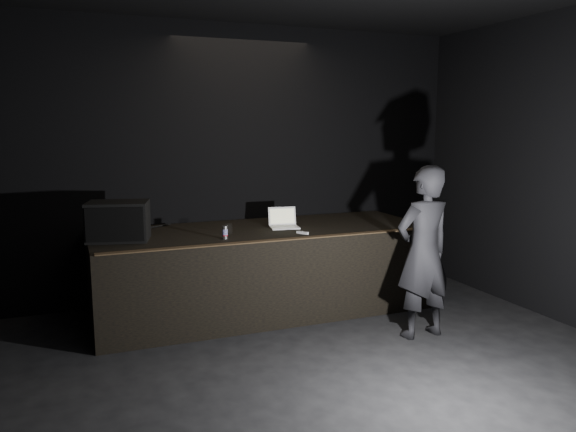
# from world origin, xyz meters

# --- Properties ---
(ground) EXTENTS (7.00, 7.00, 0.00)m
(ground) POSITION_xyz_m (0.00, 0.00, 0.00)
(ground) COLOR black
(ground) RESTS_ON ground
(room_walls) EXTENTS (6.10, 7.10, 3.52)m
(room_walls) POSITION_xyz_m (0.00, 0.00, 2.02)
(room_walls) COLOR black
(room_walls) RESTS_ON ground
(stage_riser) EXTENTS (4.00, 1.50, 1.00)m
(stage_riser) POSITION_xyz_m (0.00, 2.73, 0.50)
(stage_riser) COLOR black
(stage_riser) RESTS_ON ground
(riser_lip) EXTENTS (3.92, 0.10, 0.01)m
(riser_lip) POSITION_xyz_m (0.00, 2.02, 1.01)
(riser_lip) COLOR brown
(riser_lip) RESTS_ON stage_riser
(stage_monitor) EXTENTS (0.72, 0.60, 0.42)m
(stage_monitor) POSITION_xyz_m (-1.67, 2.66, 1.21)
(stage_monitor) COLOR black
(stage_monitor) RESTS_ON stage_riser
(cable) EXTENTS (0.91, 0.51, 0.02)m
(cable) POSITION_xyz_m (-1.44, 3.15, 1.01)
(cable) COLOR black
(cable) RESTS_ON stage_riser
(laptop) EXTENTS (0.39, 0.36, 0.23)m
(laptop) POSITION_xyz_m (0.27, 2.74, 1.06)
(laptop) COLOR silver
(laptop) RESTS_ON stage_riser
(beer_can) EXTENTS (0.06, 0.06, 0.14)m
(beer_can) POSITION_xyz_m (-0.59, 2.30, 1.07)
(beer_can) COLOR silver
(beer_can) RESTS_ON stage_riser
(plastic_cup) EXTENTS (0.09, 0.09, 0.11)m
(plastic_cup) POSITION_xyz_m (-0.47, 2.59, 1.06)
(plastic_cup) COLOR white
(plastic_cup) RESTS_ON stage_riser
(wii_remote) EXTENTS (0.11, 0.14, 0.03)m
(wii_remote) POSITION_xyz_m (0.31, 2.25, 1.01)
(wii_remote) COLOR white
(wii_remote) RESTS_ON stage_riser
(person) EXTENTS (0.70, 0.49, 1.83)m
(person) POSITION_xyz_m (1.27, 1.26, 0.91)
(person) COLOR black
(person) RESTS_ON ground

